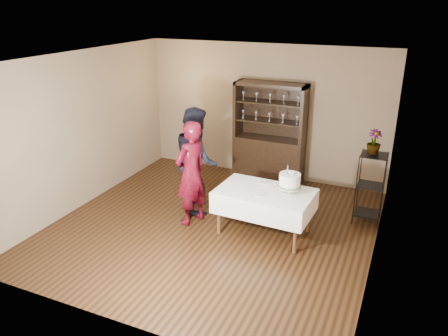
{
  "coord_description": "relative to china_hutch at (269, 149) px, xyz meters",
  "views": [
    {
      "loc": [
        2.71,
        -5.73,
        3.51
      ],
      "look_at": [
        0.15,
        0.1,
        1.02
      ],
      "focal_mm": 35.0,
      "sensor_mm": 36.0,
      "label": 1
    }
  ],
  "objects": [
    {
      "name": "ceiling",
      "position": [
        -0.2,
        -2.25,
        2.04
      ],
      "size": [
        5.0,
        5.0,
        0.0
      ],
      "primitive_type": "plane",
      "rotation": [
        3.14,
        0.0,
        0.0
      ],
      "color": "silver",
      "rests_on": "back_wall"
    },
    {
      "name": "wall_left",
      "position": [
        -2.7,
        -2.25,
        0.69
      ],
      "size": [
        0.02,
        5.0,
        2.7
      ],
      "primitive_type": "cube",
      "color": "brown",
      "rests_on": "floor"
    },
    {
      "name": "wall_right",
      "position": [
        2.3,
        -2.25,
        0.69
      ],
      "size": [
        0.02,
        5.0,
        2.7
      ],
      "primitive_type": "cube",
      "color": "brown",
      "rests_on": "floor"
    },
    {
      "name": "plate_far",
      "position": [
        0.52,
        -1.82,
        0.08
      ],
      "size": [
        0.2,
        0.2,
        0.01
      ],
      "primitive_type": "cylinder",
      "rotation": [
        0.0,
        0.0,
        -0.18
      ],
      "color": "silver",
      "rests_on": "cake_table"
    },
    {
      "name": "back_wall",
      "position": [
        -0.2,
        0.25,
        0.69
      ],
      "size": [
        5.0,
        0.02,
        2.7
      ],
      "primitive_type": "cube",
      "color": "brown",
      "rests_on": "floor"
    },
    {
      "name": "plant_etagere",
      "position": [
        2.08,
        -1.05,
        -0.01
      ],
      "size": [
        0.42,
        0.42,
        1.2
      ],
      "color": "black",
      "rests_on": "floor"
    },
    {
      "name": "cake_table",
      "position": [
        0.63,
        -2.12,
        -0.11
      ],
      "size": [
        1.51,
        0.98,
        0.73
      ],
      "rotation": [
        0.0,
        0.0,
        -0.05
      ],
      "color": "white",
      "rests_on": "floor"
    },
    {
      "name": "plate_near",
      "position": [
        0.62,
        -2.29,
        0.08
      ],
      "size": [
        0.22,
        0.22,
        0.01
      ],
      "primitive_type": "cylinder",
      "rotation": [
        0.0,
        0.0,
        -0.18
      ],
      "color": "silver",
      "rests_on": "cake_table"
    },
    {
      "name": "china_hutch",
      "position": [
        0.0,
        0.0,
        0.0
      ],
      "size": [
        1.4,
        0.48,
        2.0
      ],
      "color": "black",
      "rests_on": "floor"
    },
    {
      "name": "cake",
      "position": [
        0.99,
        -2.05,
        0.27
      ],
      "size": [
        0.39,
        0.39,
        0.5
      ],
      "rotation": [
        0.0,
        0.0,
        0.26
      ],
      "color": "silver",
      "rests_on": "cake_table"
    },
    {
      "name": "woman",
      "position": [
        -0.59,
        -2.24,
        0.2
      ],
      "size": [
        0.58,
        0.73,
        1.74
      ],
      "primitive_type": "imported",
      "rotation": [
        0.0,
        0.0,
        -1.87
      ],
      "color": "#33040E",
      "rests_on": "floor"
    },
    {
      "name": "floor",
      "position": [
        -0.2,
        -2.25,
        -0.66
      ],
      "size": [
        5.0,
        5.0,
        0.0
      ],
      "primitive_type": "plane",
      "color": "black",
      "rests_on": "ground"
    },
    {
      "name": "potted_plant",
      "position": [
        2.05,
        -1.02,
        0.72
      ],
      "size": [
        0.29,
        0.29,
        0.39
      ],
      "primitive_type": "imported",
      "rotation": [
        0.0,
        0.0,
        0.4
      ],
      "color": "#456B32",
      "rests_on": "plant_etagere"
    },
    {
      "name": "man",
      "position": [
        -0.76,
        -1.71,
        0.25
      ],
      "size": [
        1.08,
        1.12,
        1.82
      ],
      "primitive_type": "imported",
      "rotation": [
        0.0,
        0.0,
        2.2
      ],
      "color": "black",
      "rests_on": "floor"
    }
  ]
}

